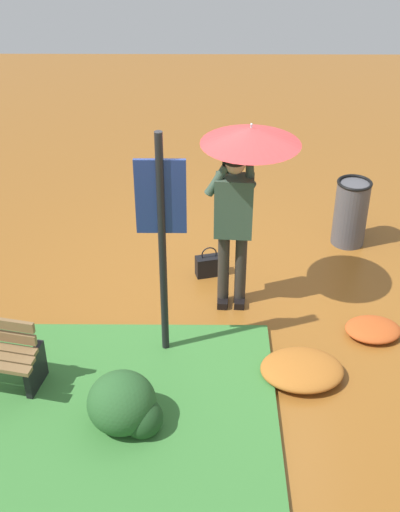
{
  "coord_description": "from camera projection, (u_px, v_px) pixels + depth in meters",
  "views": [
    {
      "loc": [
        -0.32,
        -6.06,
        4.46
      ],
      "look_at": [
        -0.36,
        -0.48,
        0.85
      ],
      "focal_mm": 48.22,
      "sensor_mm": 36.0,
      "label": 1
    }
  ],
  "objects": [
    {
      "name": "ground_plane",
      "position": [
        233.0,
        297.0,
        7.5
      ],
      "size": [
        18.0,
        18.0,
        0.0
      ],
      "primitive_type": "plane",
      "color": "brown"
    },
    {
      "name": "person_with_umbrella",
      "position": [
        243.0,
        172.0,
        6.6
      ],
      "size": [
        0.96,
        0.96,
        2.04
      ],
      "color": "#2D2823",
      "rests_on": "ground_plane"
    },
    {
      "name": "info_sign_post",
      "position": [
        162.0,
        223.0,
        5.99
      ],
      "size": [
        0.44,
        0.07,
        2.3
      ],
      "color": "black",
      "rests_on": "ground_plane"
    },
    {
      "name": "handbag",
      "position": [
        209.0,
        265.0,
        7.81
      ],
      "size": [
        0.33,
        0.21,
        0.37
      ],
      "color": "black",
      "rests_on": "ground_plane"
    },
    {
      "name": "trash_bin",
      "position": [
        351.0,
        212.0,
        8.25
      ],
      "size": [
        0.42,
        0.42,
        0.83
      ],
      "color": "#4C4C51",
      "rests_on": "ground_plane"
    },
    {
      "name": "shrub_cluster",
      "position": [
        126.0,
        406.0,
        5.79
      ],
      "size": [
        0.65,
        0.59,
        0.53
      ],
      "color": "#285628",
      "rests_on": "ground_plane"
    },
    {
      "name": "leaf_pile_near_person",
      "position": [
        302.0,
        370.0,
        6.4
      ],
      "size": [
        0.78,
        0.62,
        0.17
      ],
      "color": "#A86023",
      "rests_on": "ground_plane"
    },
    {
      "name": "leaf_pile_by_bench",
      "position": [
        373.0,
        329.0,
        6.94
      ],
      "size": [
        0.56,
        0.45,
        0.12
      ],
      "color": "#B74C1E",
      "rests_on": "ground_plane"
    }
  ]
}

